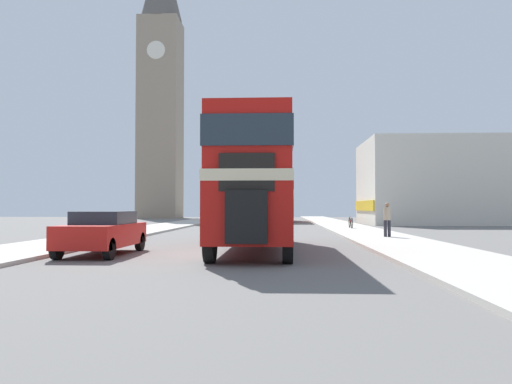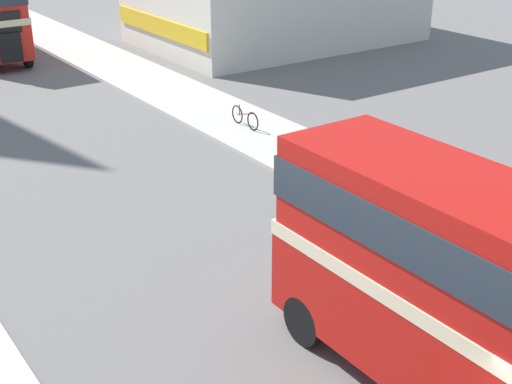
{
  "view_description": "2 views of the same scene",
  "coord_description": "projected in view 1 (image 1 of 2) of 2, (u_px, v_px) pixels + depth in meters",
  "views": [
    {
      "loc": [
        1.92,
        -15.84,
        1.52
      ],
      "look_at": [
        1.07,
        1.75,
        2.05
      ],
      "focal_mm": 35.0,
      "sensor_mm": 36.0,
      "label": 1
    },
    {
      "loc": [
        -7.86,
        -3.75,
        8.93
      ],
      "look_at": [
        1.07,
        9.01,
        1.98
      ],
      "focal_mm": 50.0,
      "sensor_mm": 36.0,
      "label": 2
    }
  ],
  "objects": [
    {
      "name": "double_decker_bus",
      "position": [
        256.0,
        177.0,
        17.61
      ],
      "size": [
        2.4,
        10.19,
        4.33
      ],
      "color": "#B2140F",
      "rests_on": "ground_plane"
    },
    {
      "name": "sidewalk_right",
      "position": [
        435.0,
        254.0,
        15.54
      ],
      "size": [
        3.5,
        120.0,
        0.12
      ],
      "color": "#B7B2A8",
      "rests_on": "ground_plane"
    },
    {
      "name": "church_tower",
      "position": [
        161.0,
        74.0,
        68.84
      ],
      "size": [
        5.7,
        5.7,
        39.03
      ],
      "color": "gray",
      "rests_on": "ground_plane"
    },
    {
      "name": "ground_plane",
      "position": [
        220.0,
        255.0,
        15.86
      ],
      "size": [
        120.0,
        120.0,
        0.0
      ],
      "primitive_type": "plane",
      "color": "slate"
    },
    {
      "name": "bus_distant",
      "position": [
        281.0,
        196.0,
        52.0
      ],
      "size": [
        2.38,
        10.41,
        4.49
      ],
      "color": "red",
      "rests_on": "ground_plane"
    },
    {
      "name": "shop_building_block",
      "position": [
        449.0,
        182.0,
        45.02
      ],
      "size": [
        15.23,
        10.03,
        7.5
      ],
      "color": "beige",
      "rests_on": "ground_plane"
    },
    {
      "name": "bicycle_on_pavement",
      "position": [
        351.0,
        223.0,
        33.22
      ],
      "size": [
        0.05,
        1.76,
        0.78
      ],
      "color": "black",
      "rests_on": "sidewalk_right"
    },
    {
      "name": "pedestrian_walking",
      "position": [
        387.0,
        217.0,
        23.53
      ],
      "size": [
        0.32,
        0.32,
        1.61
      ],
      "color": "#282833",
      "rests_on": "sidewalk_right"
    },
    {
      "name": "sidewalk_left",
      "position": [
        13.0,
        252.0,
        16.19
      ],
      "size": [
        3.5,
        120.0,
        0.12
      ],
      "color": "#B7B2A8",
      "rests_on": "ground_plane"
    },
    {
      "name": "car_parked_near",
      "position": [
        103.0,
        232.0,
        15.9
      ],
      "size": [
        1.73,
        4.03,
        1.38
      ],
      "color": "red",
      "rests_on": "ground_plane"
    }
  ]
}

